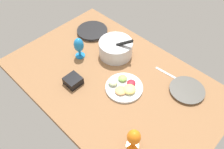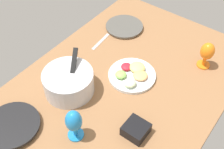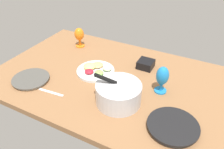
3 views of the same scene
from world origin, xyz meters
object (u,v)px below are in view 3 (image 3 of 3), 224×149
at_px(mixing_bowl, 118,93).
at_px(hurricane_glass_orange, 79,35).
at_px(dinner_plate_right, 31,79).
at_px(fruit_platter, 96,70).
at_px(dinner_plate_left, 173,127).
at_px(hurricane_glass_blue, 162,77).
at_px(square_bowl_black, 146,64).

xyz_separation_m(mixing_bowl, hurricane_glass_orange, (0.61, -0.50, 0.03)).
xyz_separation_m(dinner_plate_right, fruit_platter, (-0.34, -0.29, 0.01)).
distance_m(mixing_bowl, hurricane_glass_orange, 0.79).
distance_m(dinner_plate_right, fruit_platter, 0.45).
distance_m(dinner_plate_left, dinner_plate_right, 0.97).
distance_m(dinner_plate_left, fruit_platter, 0.69).
bearing_deg(dinner_plate_left, fruit_platter, -23.34).
bearing_deg(hurricane_glass_blue, square_bowl_black, -50.32).
height_order(mixing_bowl, square_bowl_black, mixing_bowl).
bearing_deg(square_bowl_black, mixing_bowl, 88.89).
bearing_deg(mixing_bowl, square_bowl_black, -91.11).
relative_size(dinner_plate_left, mixing_bowl, 1.00).
bearing_deg(hurricane_glass_orange, hurricane_glass_blue, 160.77).
bearing_deg(square_bowl_black, fruit_platter, 36.95).
bearing_deg(fruit_platter, square_bowl_black, -143.05).
xyz_separation_m(dinner_plate_left, hurricane_glass_orange, (0.96, -0.55, 0.09)).
relative_size(fruit_platter, hurricane_glass_blue, 1.48).
distance_m(hurricane_glass_blue, hurricane_glass_orange, 0.85).
xyz_separation_m(hurricane_glass_blue, hurricane_glass_orange, (0.81, -0.28, -0.01)).
distance_m(dinner_plate_left, hurricane_glass_blue, 0.33).
height_order(fruit_platter, square_bowl_black, square_bowl_black).
relative_size(mixing_bowl, hurricane_glass_blue, 1.49).
height_order(dinner_plate_left, square_bowl_black, square_bowl_black).
relative_size(dinner_plate_left, hurricane_glass_blue, 1.49).
bearing_deg(fruit_platter, mixing_bowl, 143.14).
bearing_deg(hurricane_glass_orange, square_bowl_black, 174.42).
height_order(dinner_plate_right, hurricane_glass_blue, hurricane_glass_blue).
bearing_deg(fruit_platter, hurricane_glass_orange, -40.79).
xyz_separation_m(mixing_bowl, fruit_platter, (0.29, -0.21, -0.05)).
distance_m(fruit_platter, hurricane_glass_orange, 0.44).
height_order(dinner_plate_left, mixing_bowl, mixing_bowl).
distance_m(mixing_bowl, square_bowl_black, 0.44).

